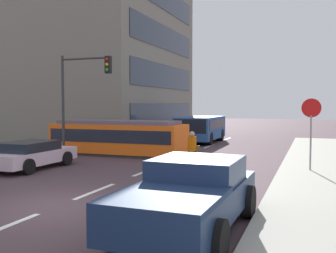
% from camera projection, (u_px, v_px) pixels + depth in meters
% --- Properties ---
extents(ground_plane, '(120.00, 120.00, 0.00)m').
position_uv_depth(ground_plane, '(177.00, 159.00, 20.04)').
color(ground_plane, '#49373D').
extents(sidewalk_curb_right, '(3.20, 36.00, 0.14)m').
position_uv_depth(sidewalk_curb_right, '(321.00, 181.00, 13.93)').
color(sidewalk_curb_right, '#A1A092').
rests_on(sidewalk_curb_right, ground).
extents(lane_stripe_0, '(0.16, 2.40, 0.01)m').
position_uv_depth(lane_stripe_0, '(3.00, 228.00, 8.80)').
color(lane_stripe_0, silver).
rests_on(lane_stripe_0, ground).
extents(lane_stripe_1, '(0.16, 2.40, 0.01)m').
position_uv_depth(lane_stripe_1, '(95.00, 191.00, 12.55)').
color(lane_stripe_1, silver).
rests_on(lane_stripe_1, ground).
extents(lane_stripe_2, '(0.16, 2.40, 0.01)m').
position_uv_depth(lane_stripe_2, '(146.00, 171.00, 16.29)').
color(lane_stripe_2, silver).
rests_on(lane_stripe_2, ground).
extents(lane_stripe_3, '(0.16, 2.40, 0.01)m').
position_uv_depth(lane_stripe_3, '(209.00, 146.00, 26.19)').
color(lane_stripe_3, silver).
rests_on(lane_stripe_3, ground).
extents(lane_stripe_4, '(0.16, 2.40, 0.01)m').
position_uv_depth(lane_stripe_4, '(227.00, 139.00, 31.81)').
color(lane_stripe_4, silver).
rests_on(lane_stripe_4, ground).
extents(corner_building, '(17.10, 15.84, 16.00)m').
position_uv_depth(corner_building, '(77.00, 47.00, 35.53)').
color(corner_building, gray).
rests_on(corner_building, ground).
extents(streetcar_tram, '(7.46, 2.59, 1.90)m').
position_uv_depth(streetcar_tram, '(119.00, 137.00, 21.78)').
color(streetcar_tram, orange).
rests_on(streetcar_tram, ground).
extents(city_bus, '(2.60, 5.70, 1.89)m').
position_uv_depth(city_bus, '(201.00, 128.00, 28.77)').
color(city_bus, '#27518D').
rests_on(city_bus, ground).
extents(pedestrian_crossing, '(0.51, 0.36, 1.67)m').
position_uv_depth(pedestrian_crossing, '(192.00, 149.00, 16.27)').
color(pedestrian_crossing, navy).
rests_on(pedestrian_crossing, ground).
extents(pickup_truck_parked, '(2.36, 5.04, 1.55)m').
position_uv_depth(pickup_truck_parked, '(190.00, 195.00, 8.58)').
color(pickup_truck_parked, '#192C4E').
rests_on(pickup_truck_parked, ground).
extents(parked_sedan_mid, '(2.09, 4.28, 1.19)m').
position_uv_depth(parked_sedan_mid, '(30.00, 154.00, 16.98)').
color(parked_sedan_mid, silver).
rests_on(parked_sedan_mid, ground).
extents(stop_sign, '(0.76, 0.07, 2.88)m').
position_uv_depth(stop_sign, '(311.00, 119.00, 15.73)').
color(stop_sign, gray).
rests_on(stop_sign, sidewalk_curb_right).
extents(traffic_light_mast, '(2.85, 0.33, 5.26)m').
position_uv_depth(traffic_light_mast, '(81.00, 87.00, 19.70)').
color(traffic_light_mast, '#333333').
rests_on(traffic_light_mast, ground).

